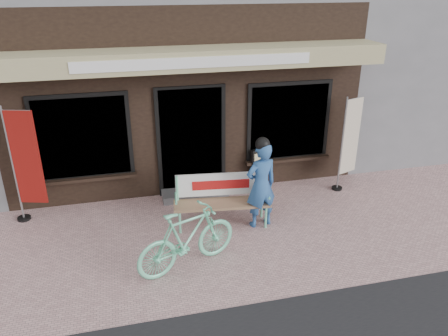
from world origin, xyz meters
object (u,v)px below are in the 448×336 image
object	(u,v)px
nobori_cream	(349,142)
bench	(222,196)
nobori_red	(25,164)
menu_stand	(260,167)
bicycle	(187,239)
person	(261,183)

from	to	relation	value
nobori_cream	bench	bearing A→B (deg)	175.99
nobori_red	menu_stand	distance (m)	4.43
bicycle	menu_stand	distance (m)	3.04
bench	nobori_cream	bearing A→B (deg)	22.33
menu_stand	person	bearing A→B (deg)	-128.65
nobori_cream	menu_stand	bearing A→B (deg)	145.71
bench	nobori_red	xyz separation A→B (m)	(-3.26, 0.87, 0.56)
bench	nobori_cream	size ratio (longest dim) A/B	0.88
bicycle	nobori_cream	bearing A→B (deg)	-83.15
bicycle	menu_stand	xyz separation A→B (m)	(1.90, 2.38, -0.06)
nobori_red	menu_stand	world-z (taller)	nobori_red
nobori_red	bench	bearing A→B (deg)	1.25
bench	menu_stand	world-z (taller)	bench
bench	nobori_red	distance (m)	3.42
person	bicycle	world-z (taller)	person
menu_stand	bicycle	bearing A→B (deg)	-149.76
bicycle	menu_stand	bearing A→B (deg)	-59.81
person	nobori_cream	bearing A→B (deg)	13.41
menu_stand	bench	bearing A→B (deg)	-153.00
bicycle	nobori_red	xyz separation A→B (m)	(-2.47, 2.02, 0.60)
bench	bicycle	xyz separation A→B (m)	(-0.80, -1.15, -0.04)
bench	menu_stand	distance (m)	1.66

